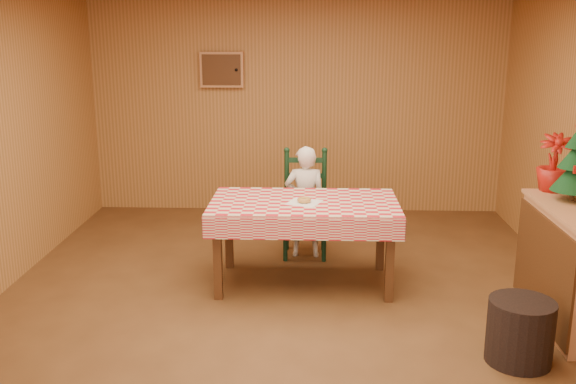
{
  "coord_description": "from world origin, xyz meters",
  "views": [
    {
      "loc": [
        0.19,
        -4.83,
        2.26
      ],
      "look_at": [
        0.0,
        0.2,
        0.95
      ],
      "focal_mm": 40.0,
      "sensor_mm": 36.0,
      "label": 1
    }
  ],
  "objects_px": {
    "seated_child": "(305,202)",
    "christmas_tree": "(575,165)",
    "ladder_chair": "(305,206)",
    "dining_table": "(304,210)",
    "shelf_unit": "(576,267)",
    "storage_bin": "(520,331)"
  },
  "relations": [
    {
      "from": "storage_bin",
      "to": "seated_child",
      "type": "bearing_deg",
      "value": 125.98
    },
    {
      "from": "ladder_chair",
      "to": "shelf_unit",
      "type": "bearing_deg",
      "value": -35.96
    },
    {
      "from": "seated_child",
      "to": "christmas_tree",
      "type": "height_order",
      "value": "christmas_tree"
    },
    {
      "from": "storage_bin",
      "to": "ladder_chair",
      "type": "bearing_deg",
      "value": 125.24
    },
    {
      "from": "seated_child",
      "to": "christmas_tree",
      "type": "relative_size",
      "value": 1.81
    },
    {
      "from": "dining_table",
      "to": "ladder_chair",
      "type": "relative_size",
      "value": 1.53
    },
    {
      "from": "shelf_unit",
      "to": "christmas_tree",
      "type": "xyz_separation_m",
      "value": [
        0.01,
        0.25,
        0.74
      ]
    },
    {
      "from": "ladder_chair",
      "to": "seated_child",
      "type": "bearing_deg",
      "value": -90.0
    },
    {
      "from": "shelf_unit",
      "to": "storage_bin",
      "type": "xyz_separation_m",
      "value": [
        -0.59,
        -0.61,
        -0.24
      ]
    },
    {
      "from": "christmas_tree",
      "to": "ladder_chair",
      "type": "bearing_deg",
      "value": 148.88
    },
    {
      "from": "seated_child",
      "to": "storage_bin",
      "type": "xyz_separation_m",
      "value": [
        1.5,
        -2.07,
        -0.34
      ]
    },
    {
      "from": "dining_table",
      "to": "christmas_tree",
      "type": "bearing_deg",
      "value": -12.93
    },
    {
      "from": "ladder_chair",
      "to": "seated_child",
      "type": "xyz_separation_m",
      "value": [
        -0.0,
        -0.06,
        0.06
      ]
    },
    {
      "from": "seated_child",
      "to": "christmas_tree",
      "type": "bearing_deg",
      "value": 150.03
    },
    {
      "from": "ladder_chair",
      "to": "storage_bin",
      "type": "bearing_deg",
      "value": -54.76
    },
    {
      "from": "dining_table",
      "to": "christmas_tree",
      "type": "distance_m",
      "value": 2.22
    },
    {
      "from": "ladder_chair",
      "to": "storage_bin",
      "type": "height_order",
      "value": "ladder_chair"
    },
    {
      "from": "dining_table",
      "to": "ladder_chair",
      "type": "bearing_deg",
      "value": 90.0
    },
    {
      "from": "dining_table",
      "to": "shelf_unit",
      "type": "xyz_separation_m",
      "value": [
        2.09,
        -0.73,
        -0.22
      ]
    },
    {
      "from": "seated_child",
      "to": "christmas_tree",
      "type": "distance_m",
      "value": 2.51
    },
    {
      "from": "ladder_chair",
      "to": "seated_child",
      "type": "distance_m",
      "value": 0.08
    },
    {
      "from": "shelf_unit",
      "to": "seated_child",
      "type": "bearing_deg",
      "value": 145.07
    }
  ]
}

